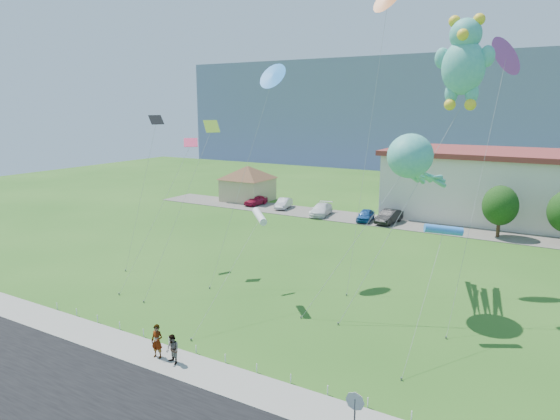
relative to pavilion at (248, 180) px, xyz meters
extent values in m
plane|color=#255618|center=(24.00, -38.00, -3.02)|extent=(160.00, 160.00, 0.00)
cube|color=gray|center=(24.00, -40.75, -2.97)|extent=(80.00, 2.50, 0.10)
cube|color=#59544C|center=(24.00, -3.00, -2.99)|extent=(70.00, 6.00, 0.06)
cube|color=slate|center=(24.00, 82.00, 9.48)|extent=(160.00, 50.00, 25.00)
cube|color=tan|center=(0.00, 0.00, -1.42)|extent=(6.00, 6.00, 3.20)
pyramid|color=brown|center=(0.00, 0.00, 1.08)|extent=(9.20, 9.20, 1.80)
cylinder|color=red|center=(33.50, -42.20, -0.92)|extent=(0.76, 0.04, 0.76)
cylinder|color=white|center=(33.50, -42.22, -0.92)|extent=(0.80, 0.02, 0.80)
cylinder|color=white|center=(11.00, -39.30, -2.77)|extent=(0.05, 0.05, 0.50)
cylinder|color=white|center=(13.00, -39.30, -2.77)|extent=(0.05, 0.05, 0.50)
cylinder|color=white|center=(15.00, -39.30, -2.77)|extent=(0.05, 0.05, 0.50)
cylinder|color=white|center=(17.00, -39.30, -2.77)|extent=(0.05, 0.05, 0.50)
cylinder|color=white|center=(19.00, -39.30, -2.77)|extent=(0.05, 0.05, 0.50)
cylinder|color=white|center=(21.00, -39.30, -2.77)|extent=(0.05, 0.05, 0.50)
cylinder|color=white|center=(23.00, -39.30, -2.77)|extent=(0.05, 0.05, 0.50)
cylinder|color=white|center=(25.00, -39.30, -2.77)|extent=(0.05, 0.05, 0.50)
cylinder|color=white|center=(27.00, -39.30, -2.77)|extent=(0.05, 0.05, 0.50)
cylinder|color=white|center=(29.00, -39.30, -2.77)|extent=(0.05, 0.05, 0.50)
cylinder|color=white|center=(31.00, -39.30, -2.77)|extent=(0.05, 0.05, 0.50)
cylinder|color=white|center=(33.00, -39.30, -2.77)|extent=(0.05, 0.05, 0.50)
cylinder|color=white|center=(35.00, -39.30, -2.77)|extent=(0.05, 0.05, 0.50)
cylinder|color=#3F2B19|center=(34.00, -4.00, -1.92)|extent=(0.36, 0.36, 2.20)
ellipsoid|color=#14380F|center=(34.00, -4.00, 0.38)|extent=(3.60, 3.60, 4.14)
imported|color=gray|center=(21.60, -40.82, -1.99)|extent=(0.75, 0.55, 1.87)
imported|color=gray|center=(22.78, -40.90, -2.12)|extent=(0.92, 0.81, 1.60)
imported|color=maroon|center=(2.93, -2.41, -2.31)|extent=(1.95, 3.99, 1.31)
imported|color=#B3B3BA|center=(7.32, -2.41, -2.30)|extent=(2.23, 4.22, 1.32)
imported|color=white|center=(13.52, -3.77, -2.25)|extent=(2.78, 5.20, 1.43)
imported|color=#19498D|center=(19.45, -3.96, -2.28)|extent=(2.13, 4.17, 1.36)
imported|color=black|center=(22.19, -3.61, -2.19)|extent=(2.10, 4.84, 1.55)
ellipsoid|color=teal|center=(30.84, -26.86, 7.25)|extent=(2.87, 3.73, 2.87)
sphere|color=white|center=(30.33, -27.99, 7.56)|extent=(0.45, 0.45, 0.45)
sphere|color=white|center=(31.35, -27.99, 7.56)|extent=(0.45, 0.45, 0.45)
cylinder|color=slate|center=(25.82, -32.27, -2.94)|extent=(0.10, 0.10, 0.16)
cylinder|color=gray|center=(28.33, -30.06, 1.79)|extent=(5.04, 4.43, 9.33)
ellipsoid|color=teal|center=(33.36, -24.95, 12.78)|extent=(2.71, 2.30, 3.38)
sphere|color=teal|center=(33.36, -24.95, 14.76)|extent=(1.98, 1.98, 1.98)
sphere|color=yellow|center=(32.64, -24.95, 15.59)|extent=(0.73, 0.73, 0.73)
sphere|color=yellow|center=(34.09, -24.95, 15.59)|extent=(0.73, 0.73, 0.73)
sphere|color=yellow|center=(33.36, -25.78, 14.65)|extent=(0.73, 0.73, 0.73)
ellipsoid|color=teal|center=(32.01, -24.95, 13.40)|extent=(0.94, 0.67, 1.31)
ellipsoid|color=teal|center=(34.72, -24.95, 13.40)|extent=(0.94, 0.67, 1.31)
ellipsoid|color=teal|center=(32.74, -24.95, 11.22)|extent=(0.83, 0.73, 1.35)
ellipsoid|color=teal|center=(33.99, -24.95, 11.22)|extent=(0.83, 0.73, 1.35)
sphere|color=yellow|center=(32.74, -25.16, 10.49)|extent=(0.73, 0.73, 0.73)
sphere|color=yellow|center=(33.99, -25.16, 10.49)|extent=(0.73, 0.73, 0.73)
cylinder|color=slate|center=(28.29, -31.93, -2.94)|extent=(0.10, 0.10, 0.16)
cylinder|color=gray|center=(30.83, -28.44, 3.71)|extent=(5.10, 7.02, 13.16)
cone|color=#298CEB|center=(19.31, -24.90, 12.71)|extent=(1.80, 1.33, 1.33)
cylinder|color=slate|center=(17.40, -30.99, -2.94)|extent=(0.10, 0.10, 0.16)
cylinder|color=gray|center=(18.35, -27.95, 4.82)|extent=(1.94, 6.13, 15.38)
cone|color=purple|center=(35.22, -20.11, 13.78)|extent=(1.80, 1.33, 1.33)
cylinder|color=slate|center=(34.55, -30.49, -2.94)|extent=(0.10, 0.10, 0.16)
cylinder|color=gray|center=(34.88, -25.30, 5.36)|extent=(0.69, 10.40, 16.46)
cylinder|color=slate|center=(26.83, -27.13, -2.94)|extent=(0.10, 0.10, 0.16)
cylinder|color=gray|center=(26.77, -23.73, 7.70)|extent=(0.15, 6.82, 21.13)
cube|color=#B5E636|center=(16.20, -28.69, 8.91)|extent=(1.29, 1.29, 0.86)
cylinder|color=slate|center=(15.14, -35.49, -2.94)|extent=(0.10, 0.10, 0.16)
cylinder|color=gray|center=(15.67, -32.09, 2.92)|extent=(1.09, 6.82, 11.58)
cube|color=black|center=(9.21, -27.26, 9.27)|extent=(1.29, 1.29, 0.86)
cylinder|color=slate|center=(8.87, -31.34, -2.94)|extent=(0.10, 0.10, 0.16)
cylinder|color=gray|center=(9.04, -29.30, 3.10)|extent=(0.36, 4.10, 11.94)
cube|color=#D62F59|center=(13.15, -27.57, 7.52)|extent=(1.29, 1.29, 0.86)
cylinder|color=slate|center=(12.52, -35.33, -2.94)|extent=(0.10, 0.10, 0.16)
cylinder|color=gray|center=(12.84, -31.45, 2.23)|extent=(0.65, 7.78, 10.20)
cylinder|color=#317EE0|center=(33.81, -29.66, 3.32)|extent=(0.50, 2.25, 0.87)
cylinder|color=slate|center=(33.64, -36.28, -2.94)|extent=(0.10, 0.10, 0.16)
cylinder|color=gray|center=(33.73, -32.97, 0.13)|extent=(0.19, 6.64, 6.00)
cylinder|color=white|center=(21.98, -31.12, 3.08)|extent=(0.50, 2.25, 0.87)
cylinder|color=slate|center=(21.75, -38.25, -2.94)|extent=(0.10, 0.10, 0.16)
cylinder|color=gray|center=(21.86, -34.69, 0.01)|extent=(0.26, 7.15, 5.76)
camera|label=1|loc=(39.84, -58.86, 10.41)|focal=32.00mm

